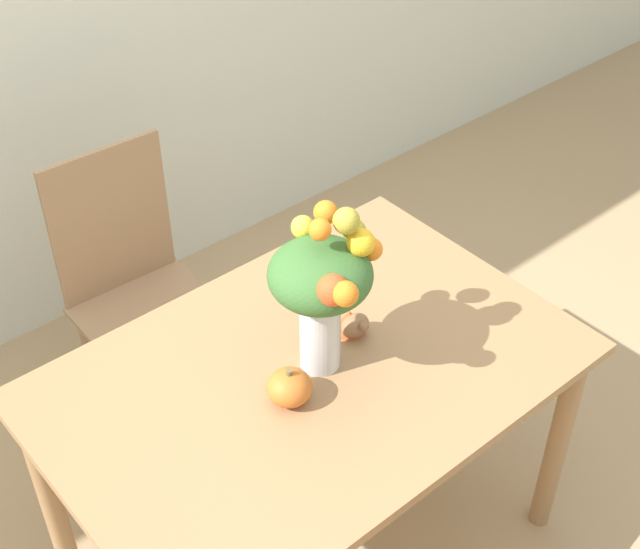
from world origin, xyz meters
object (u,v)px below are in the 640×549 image
object	(u,v)px
pumpkin	(289,387)
turkey_figurine	(352,323)
flower_vase	(323,285)
dining_chair_near_window	(139,292)

from	to	relation	value
pumpkin	turkey_figurine	bearing A→B (deg)	16.68
flower_vase	pumpkin	distance (m)	0.26
flower_vase	pumpkin	bearing A→B (deg)	-162.19
dining_chair_near_window	turkey_figurine	bearing A→B (deg)	-73.81
turkey_figurine	dining_chair_near_window	world-z (taller)	dining_chair_near_window
pumpkin	dining_chair_near_window	size ratio (longest dim) A/B	0.11
flower_vase	dining_chair_near_window	size ratio (longest dim) A/B	0.47
dining_chair_near_window	pumpkin	bearing A→B (deg)	-92.79
flower_vase	dining_chair_near_window	xyz separation A→B (m)	(-0.07, 0.82, -0.52)
pumpkin	dining_chair_near_window	bearing A→B (deg)	85.33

